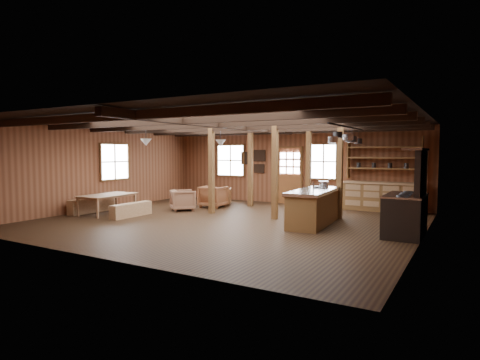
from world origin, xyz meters
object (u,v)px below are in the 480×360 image
object	(u,v)px
commercial_range	(407,208)
dining_table	(109,204)
kitchen_island	(313,207)
armchair_c	(183,200)
armchair_a	(222,196)
armchair_b	(213,197)

from	to	relation	value
commercial_range	dining_table	world-z (taller)	commercial_range
kitchen_island	dining_table	world-z (taller)	kitchen_island
dining_table	armchair_c	distance (m)	2.35
armchair_a	kitchen_island	bearing A→B (deg)	125.91
commercial_range	armchair_b	size ratio (longest dim) A/B	2.42
dining_table	armchair_b	world-z (taller)	armchair_b
kitchen_island	armchair_b	bearing A→B (deg)	156.84
kitchen_island	armchair_b	world-z (taller)	kitchen_island
dining_table	armchair_a	xyz separation A→B (m)	(1.87, 3.63, 0.01)
armchair_b	armchair_c	xyz separation A→B (m)	(-0.45, -1.12, -0.03)
commercial_range	armchair_b	world-z (taller)	commercial_range
kitchen_island	armchair_c	bearing A→B (deg)	171.83
dining_table	armchair_a	world-z (taller)	armchair_a
kitchen_island	armchair_c	world-z (taller)	kitchen_island
kitchen_island	armchair_a	size ratio (longest dim) A/B	3.67
armchair_b	armchair_c	distance (m)	1.21
commercial_range	armchair_c	size ratio (longest dim) A/B	2.65
kitchen_island	dining_table	distance (m)	6.35
kitchen_island	armchair_c	size ratio (longest dim) A/B	3.35
kitchen_island	commercial_range	world-z (taller)	commercial_range
dining_table	armchair_c	size ratio (longest dim) A/B	2.30
commercial_range	armchair_c	bearing A→B (deg)	175.01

